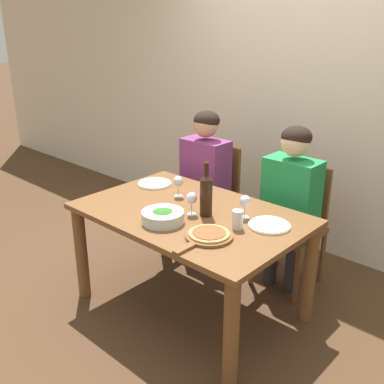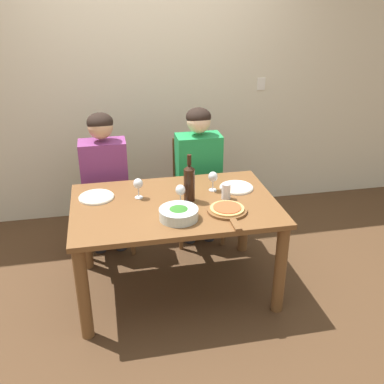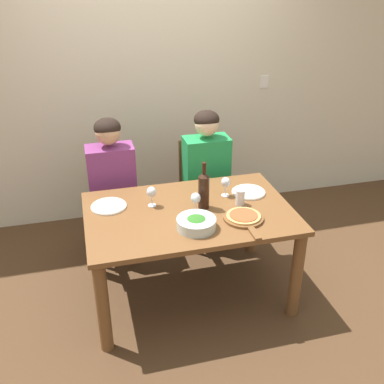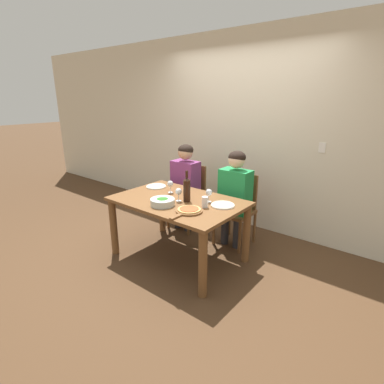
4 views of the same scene
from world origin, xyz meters
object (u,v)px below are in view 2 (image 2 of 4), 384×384
object	(u,v)px
person_man	(199,164)
dinner_plate_right	(236,187)
water_tumbler	(226,191)
wine_glass_right	(213,178)
broccoli_bowl	(179,214)
wine_glass_left	(138,185)
wine_bottle	(189,182)
chair_left	(106,193)
person_woman	(104,171)
pizza_on_board	(227,210)
chair_right	(196,185)
dinner_plate_left	(96,197)
wine_glass_centre	(180,191)

from	to	relation	value
person_man	dinner_plate_right	distance (m)	0.56
water_tumbler	wine_glass_right	bearing A→B (deg)	111.65
broccoli_bowl	wine_glass_left	bearing A→B (deg)	121.61
wine_bottle	wine_glass_left	size ratio (longest dim) A/B	2.30
broccoli_bowl	water_tumbler	size ratio (longest dim) A/B	2.25
chair_left	person_man	size ratio (longest dim) A/B	0.74
dinner_plate_right	wine_bottle	bearing A→B (deg)	-161.91
person_woman	pizza_on_board	xyz separation A→B (m)	(0.81, -0.90, 0.01)
chair_right	wine_glass_left	world-z (taller)	chair_right
chair_right	person_man	world-z (taller)	person_man
chair_left	wine_glass_right	distance (m)	1.07
chair_left	dinner_plate_left	bearing A→B (deg)	-96.60
chair_left	broccoli_bowl	world-z (taller)	chair_left
wine_bottle	water_tumbler	bearing A→B (deg)	-4.55
dinner_plate_right	wine_glass_left	xyz separation A→B (m)	(-0.74, -0.01, 0.10)
dinner_plate_right	chair_left	bearing A→B (deg)	146.74
person_man	wine_glass_right	distance (m)	0.54
wine_bottle	dinner_plate_left	distance (m)	0.69
chair_left	person_man	distance (m)	0.85
broccoli_bowl	chair_left	bearing A→B (deg)	114.26
person_woman	broccoli_bowl	world-z (taller)	person_woman
chair_right	dinner_plate_left	size ratio (longest dim) A/B	3.53
chair_right	wine_bottle	world-z (taller)	wine_bottle
pizza_on_board	wine_glass_centre	distance (m)	0.36
chair_left	dinner_plate_left	xyz separation A→B (m)	(-0.07, -0.60, 0.25)
person_woman	water_tumbler	size ratio (longest dim) A/B	10.47
dinner_plate_left	broccoli_bowl	bearing A→B (deg)	-38.94
person_woman	wine_bottle	xyz separation A→B (m)	(0.59, -0.66, 0.13)
person_woman	wine_glass_right	size ratio (longest dim) A/B	8.07
dinner_plate_right	water_tumbler	size ratio (longest dim) A/B	2.19
dinner_plate_right	pizza_on_board	world-z (taller)	pizza_on_board
water_tumbler	wine_bottle	bearing A→B (deg)	175.45
person_man	pizza_on_board	world-z (taller)	person_man
dinner_plate_left	wine_glass_left	size ratio (longest dim) A/B	1.69
wine_glass_centre	wine_glass_left	bearing A→B (deg)	149.03
chair_left	pizza_on_board	xyz separation A→B (m)	(0.81, -1.01, 0.25)
wine_bottle	water_tumbler	world-z (taller)	wine_bottle
dinner_plate_left	person_woman	bearing A→B (deg)	81.93
broccoli_bowl	wine_glass_centre	size ratio (longest dim) A/B	1.73
pizza_on_board	person_man	bearing A→B (deg)	90.23
wine_bottle	wine_glass_centre	bearing A→B (deg)	-143.65
chair_left	wine_glass_right	bearing A→B (deg)	-38.87
chair_left	wine_glass_centre	size ratio (longest dim) A/B	5.96
chair_right	wine_bottle	xyz separation A→B (m)	(-0.21, -0.77, 0.38)
person_woman	water_tumbler	bearing A→B (deg)	-38.57
person_woman	person_man	world-z (taller)	same
wine_bottle	wine_glass_left	world-z (taller)	wine_bottle
person_man	pizza_on_board	xyz separation A→B (m)	(0.00, -0.90, 0.01)
water_tumbler	wine_glass_centre	bearing A→B (deg)	-174.45
broccoli_bowl	wine_bottle	bearing A→B (deg)	64.55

